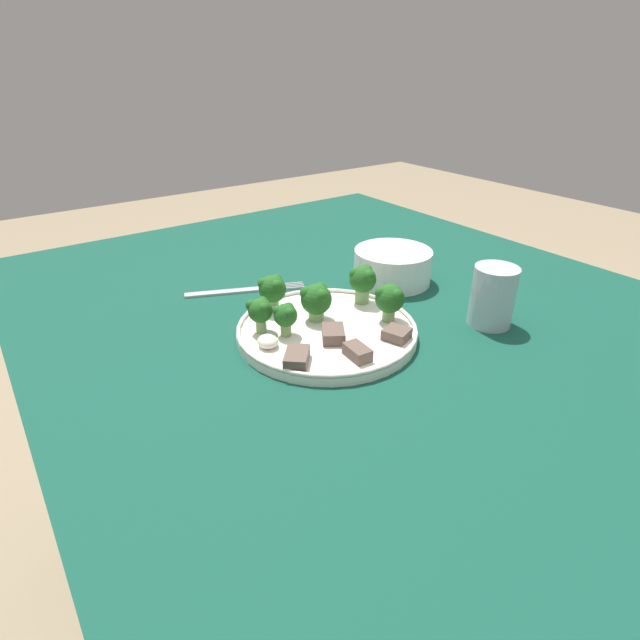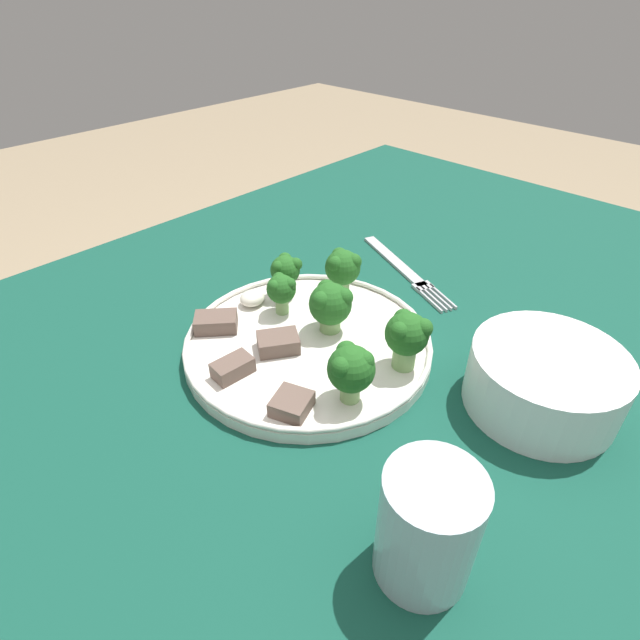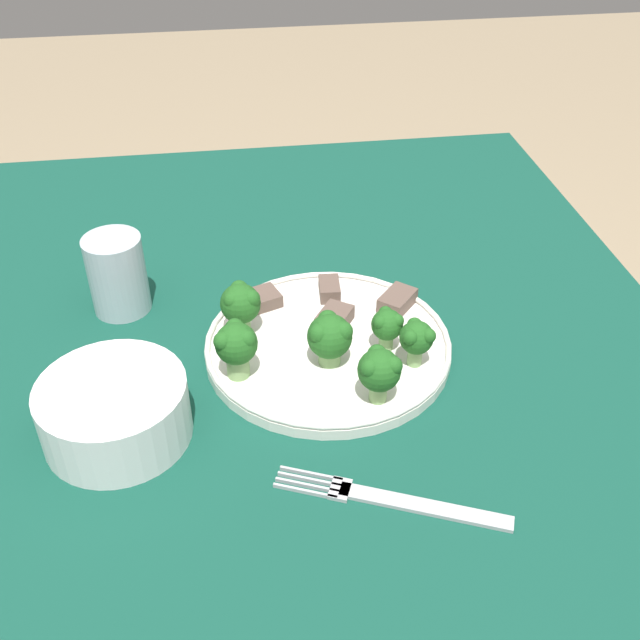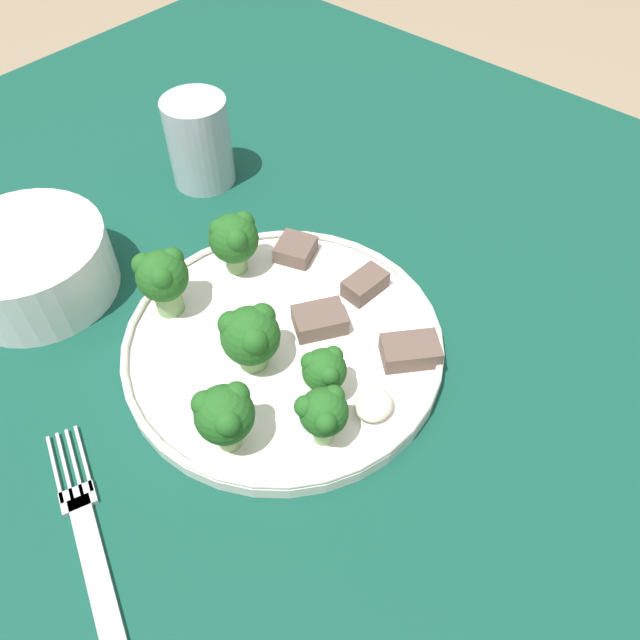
% 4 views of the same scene
% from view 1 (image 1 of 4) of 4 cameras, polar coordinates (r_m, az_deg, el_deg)
% --- Properties ---
extents(ground_plane, '(8.00, 8.00, 0.00)m').
position_cam_1_polar(ground_plane, '(1.35, 2.77, -29.32)').
color(ground_plane, '#9E896B').
extents(table, '(1.17, 0.97, 0.78)m').
position_cam_1_polar(table, '(0.87, 3.76, -4.68)').
color(table, '#114738').
rests_on(table, ground_plane).
extents(dinner_plate, '(0.26, 0.26, 0.02)m').
position_cam_1_polar(dinner_plate, '(0.72, 0.78, -1.14)').
color(dinner_plate, white).
rests_on(dinner_plate, table).
extents(fork, '(0.10, 0.20, 0.00)m').
position_cam_1_polar(fork, '(0.87, -8.61, 3.37)').
color(fork, '#B2B2B7').
rests_on(fork, table).
extents(cream_bowl, '(0.14, 0.14, 0.06)m').
position_cam_1_polar(cream_bowl, '(0.90, 8.27, 6.04)').
color(cream_bowl, white).
rests_on(cream_bowl, table).
extents(drinking_glass, '(0.06, 0.06, 0.09)m').
position_cam_1_polar(drinking_glass, '(0.78, 19.08, 2.25)').
color(drinking_glass, '#B2C1CC').
rests_on(drinking_glass, table).
extents(broccoli_floret_near_rim_left, '(0.05, 0.05, 0.06)m').
position_cam_1_polar(broccoli_floret_near_rim_left, '(0.73, -0.43, 2.41)').
color(broccoli_floret_near_rim_left, '#7FA866').
rests_on(broccoli_floret_near_rim_left, dinner_plate).
extents(broccoli_floret_center_left, '(0.03, 0.03, 0.05)m').
position_cam_1_polar(broccoli_floret_center_left, '(0.69, -3.97, 0.51)').
color(broccoli_floret_center_left, '#7FA866').
rests_on(broccoli_floret_center_left, dinner_plate).
extents(broccoli_floret_back_left, '(0.04, 0.04, 0.06)m').
position_cam_1_polar(broccoli_floret_back_left, '(0.78, 4.97, 4.59)').
color(broccoli_floret_back_left, '#7FA866').
rests_on(broccoli_floret_back_left, dinner_plate).
extents(broccoli_floret_front_left, '(0.04, 0.04, 0.06)m').
position_cam_1_polar(broccoli_floret_front_left, '(0.76, -5.46, 3.55)').
color(broccoli_floret_front_left, '#7FA866').
rests_on(broccoli_floret_front_left, dinner_plate).
extents(broccoli_floret_center_back, '(0.04, 0.04, 0.06)m').
position_cam_1_polar(broccoli_floret_center_back, '(0.73, 7.98, 2.47)').
color(broccoli_floret_center_back, '#7FA866').
rests_on(broccoli_floret_center_back, dinner_plate).
extents(broccoli_floret_mid_cluster, '(0.04, 0.03, 0.05)m').
position_cam_1_polar(broccoli_floret_mid_cluster, '(0.70, -6.84, 1.04)').
color(broccoli_floret_mid_cluster, '#7FA866').
rests_on(broccoli_floret_mid_cluster, dinner_plate).
extents(meat_slice_front_slice, '(0.05, 0.05, 0.02)m').
position_cam_1_polar(meat_slice_front_slice, '(0.69, 1.51, -1.61)').
color(meat_slice_front_slice, brown).
rests_on(meat_slice_front_slice, dinner_plate).
extents(meat_slice_middle_slice, '(0.04, 0.04, 0.02)m').
position_cam_1_polar(meat_slice_middle_slice, '(0.70, 8.75, -1.59)').
color(meat_slice_middle_slice, brown).
rests_on(meat_slice_middle_slice, dinner_plate).
extents(meat_slice_rear_slice, '(0.05, 0.05, 0.02)m').
position_cam_1_polar(meat_slice_rear_slice, '(0.64, -2.68, -4.36)').
color(meat_slice_rear_slice, brown).
rests_on(meat_slice_rear_slice, dinner_plate).
extents(meat_slice_edge_slice, '(0.04, 0.03, 0.02)m').
position_cam_1_polar(meat_slice_edge_slice, '(0.65, 4.29, -3.68)').
color(meat_slice_edge_slice, brown).
rests_on(meat_slice_edge_slice, dinner_plate).
extents(sauce_dollop, '(0.03, 0.03, 0.02)m').
position_cam_1_polar(sauce_dollop, '(0.67, -6.00, -2.44)').
color(sauce_dollop, silver).
rests_on(sauce_dollop, dinner_plate).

